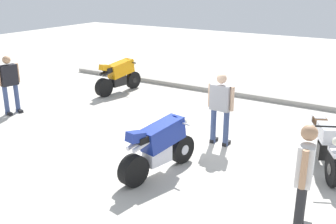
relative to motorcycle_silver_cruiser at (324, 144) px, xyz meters
name	(u,v)px	position (x,y,z in m)	size (l,w,h in m)	color
ground_plane	(165,143)	(-3.40, -0.59, -0.52)	(40.00, 40.00, 0.00)	#B7B2A8
curb_edge	(239,94)	(-3.40, 4.01, -0.45)	(14.00, 0.30, 0.15)	#9C978F
motorcycle_silver_cruiser	(324,144)	(0.00, 0.00, 0.00)	(1.03, 1.94, 1.09)	black
motorcycle_orange_sportbike	(119,75)	(-7.05, 2.32, 0.07)	(0.70, 1.96, 1.14)	black
motorcycle_blue_sportbike	(160,145)	(-2.68, -1.93, 0.07)	(0.76, 1.95, 1.14)	black
person_in_black_shirt	(9,81)	(-8.26, -1.05, 0.42)	(0.37, 0.65, 1.66)	#384772
person_in_white_shirt	(305,173)	(0.16, -2.46, 0.48)	(0.36, 0.67, 1.74)	#262628
person_in_gray_shirt	(221,105)	(-2.28, 0.01, 0.44)	(0.65, 0.33, 1.68)	#384772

